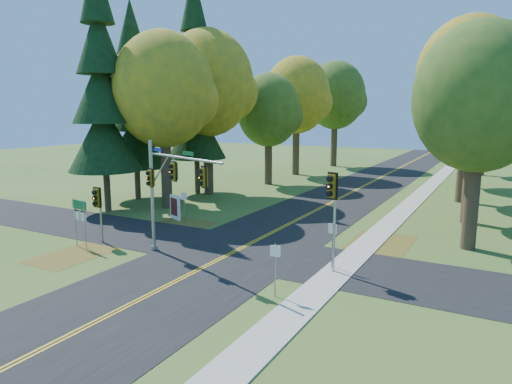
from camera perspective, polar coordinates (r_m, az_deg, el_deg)
The scene contains 30 objects.
ground at distance 24.72m, azimuth -4.69°, elevation -8.46°, with size 160.00×160.00×0.00m, color #345E21.
road_main at distance 24.72m, azimuth -4.69°, elevation -8.43°, with size 8.00×160.00×0.02m, color black.
road_cross at distance 26.33m, azimuth -2.27°, elevation -7.25°, with size 60.00×6.00×0.02m, color black.
centerline_left at distance 24.77m, azimuth -4.88°, elevation -8.36°, with size 0.10×160.00×0.01m, color gold.
centerline_right at distance 24.66m, azimuth -4.49°, elevation -8.44°, with size 0.10×160.00×0.01m, color gold.
sidewalk_east at distance 22.09m, azimuth 9.11°, elevation -10.76°, with size 1.60×160.00×0.06m, color #9E998E.
leaf_patch_w_near at distance 31.54m, azimuth -10.57°, elevation -4.51°, with size 4.00×6.00×0.00m, color brown.
leaf_patch_e at distance 27.40m, azimuth 14.59°, elevation -6.89°, with size 3.50×8.00×0.00m, color brown.
leaf_patch_w_far at distance 27.47m, azimuth -21.56°, elevation -7.23°, with size 3.00×5.00×0.00m, color brown.
tree_w_a at distance 37.69m, azimuth -11.32°, elevation 12.35°, with size 8.00×8.00×14.15m.
tree_e_a at distance 28.34m, azimuth 26.34°, elevation 10.44°, with size 7.20×7.20×12.73m.
tree_w_b at distance 43.59m, azimuth -5.98°, elevation 13.30°, with size 8.60×8.60×15.38m.
tree_e_b at distance 35.17m, azimuth 25.95°, elevation 10.78°, with size 7.60×7.60×13.33m.
tree_w_c at distance 49.43m, azimuth 1.69°, elevation 10.14°, with size 6.80×6.80×11.91m.
tree_e_c at distance 43.42m, azimuth 25.28°, elevation 12.83°, with size 8.80×8.80×15.79m.
tree_w_d at distance 57.59m, azimuth 5.21°, elevation 11.91°, with size 8.20×8.20×14.56m.
tree_e_d at distance 52.53m, azimuth 25.08°, elevation 9.53°, with size 7.00×7.00×12.32m.
tree_w_e at distance 67.32m, azimuth 9.98°, elevation 11.77°, with size 8.40×8.40×14.97m.
tree_e_e at distance 63.16m, azimuth 26.95°, elevation 10.18°, with size 7.80×7.80×13.74m.
pine_a at distance 37.55m, azimuth -18.73°, elevation 11.57°, with size 5.60×5.60×19.48m.
pine_b at distance 42.11m, azimuth -14.98°, elevation 10.14°, with size 5.60×5.60×17.31m.
pine_c at distance 44.07m, azimuth -7.58°, elevation 12.35°, with size 5.60×5.60×20.56m.
traffic_mast at distance 24.57m, azimuth -11.15°, elevation 0.96°, with size 6.51×2.63×6.27m.
east_signal_pole at distance 22.04m, azimuth 9.56°, elevation -0.66°, with size 0.57×0.67×5.00m.
ped_signal_pole at distance 28.58m, azimuth -19.18°, elevation -1.16°, with size 0.54×0.63×3.44m.
route_sign_cluster at distance 28.28m, azimuth -21.18°, elevation -2.53°, with size 1.32×0.22×2.85m.
info_kiosk at distance 34.02m, azimuth -10.08°, elevation -1.90°, with size 1.25×0.70×1.79m.
reg_sign_e_north at distance 23.17m, azimuth 9.53°, elevation -5.58°, with size 0.46×0.10×2.40m.
reg_sign_e_south at distance 19.47m, azimuth 2.42°, elevation -8.57°, with size 0.45×0.13×2.36m.
reg_sign_w at distance 32.21m, azimuth -8.98°, elevation -1.26°, with size 0.44×0.09×2.33m.
Camera 1 is at (13.01, -19.52, 7.81)m, focal length 32.00 mm.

